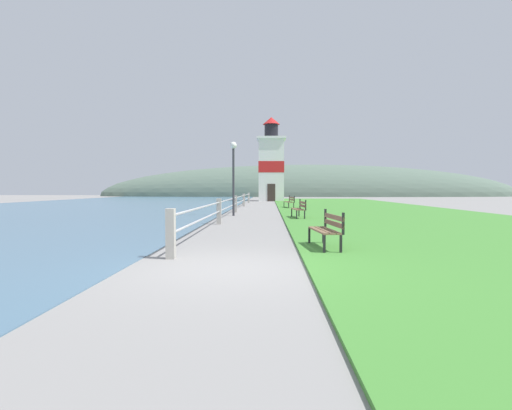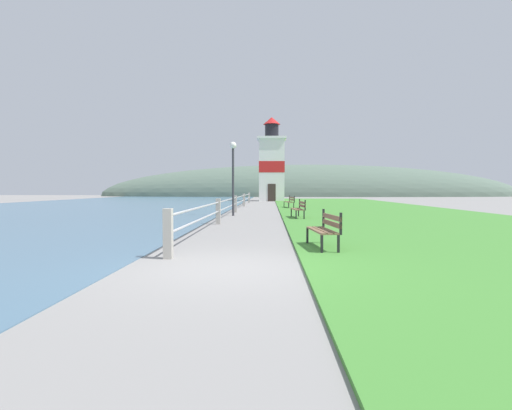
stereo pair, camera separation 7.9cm
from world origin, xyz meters
name	(u,v)px [view 1 (the left image)]	position (x,y,z in m)	size (l,w,h in m)	color
ground_plane	(229,269)	(0.00, 0.00, 0.00)	(160.00, 160.00, 0.00)	gray
grass_verge	(369,210)	(7.41, 19.58, 0.03)	(12.00, 58.74, 0.06)	#428433
water_strip	(55,210)	(-13.91, 19.58, 0.01)	(24.00, 93.98, 0.01)	#476B84
seawall_railing	(235,202)	(-1.31, 17.14, 0.63)	(0.18, 32.47, 1.05)	#A8A399
park_bench_near	(328,228)	(2.14, 2.32, 0.54)	(0.65, 1.65, 0.94)	brown
park_bench_midway	(300,208)	(2.23, 12.09, 0.54)	(0.61, 1.80, 0.94)	brown
park_bench_far	(290,201)	(2.29, 22.40, 0.54)	(0.73, 2.00, 0.94)	brown
lighthouse	(271,165)	(1.01, 39.88, 4.22)	(3.35, 3.35, 9.82)	white
lamp_post	(233,165)	(-1.16, 14.13, 2.74)	(0.36, 0.36, 3.96)	#333338
distant_hillside	(307,196)	(8.00, 69.16, 0.00)	(80.00, 16.00, 12.00)	#566B5B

